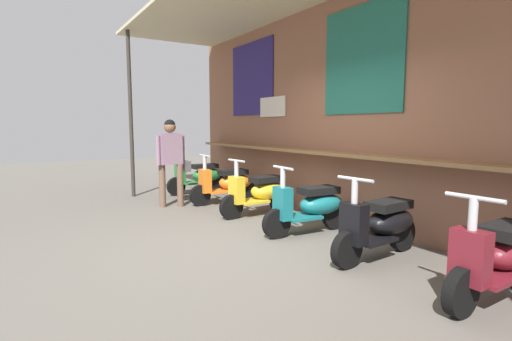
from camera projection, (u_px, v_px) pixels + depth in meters
The scene contains 9 objects.
ground_plane at pixel (244, 244), 4.92m from camera, with size 27.91×27.91×0.00m, color #605B54.
market_stall_facade at pixel (352, 92), 5.67m from camera, with size 9.97×2.56×3.60m.
scooter_green at pixel (200, 176), 8.63m from camera, with size 0.46×1.40×0.97m.
scooter_orange at pixel (228, 183), 7.53m from camera, with size 0.46×1.40×0.97m.
scooter_yellow at pixel (261, 192), 6.53m from camera, with size 0.47×1.40×0.97m.
scooter_teal at pixel (312, 206), 5.41m from camera, with size 0.49×1.40×0.97m.
scooter_black at pixel (381, 224), 4.39m from camera, with size 0.49×1.40×0.97m.
scooter_maroon at pixel (500, 256), 3.32m from camera, with size 0.46×1.40×0.97m.
shopper_with_handbag at pixel (171, 154), 7.11m from camera, with size 0.28×0.65×1.62m.
Camera 1 is at (4.12, -2.41, 1.51)m, focal length 26.99 mm.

